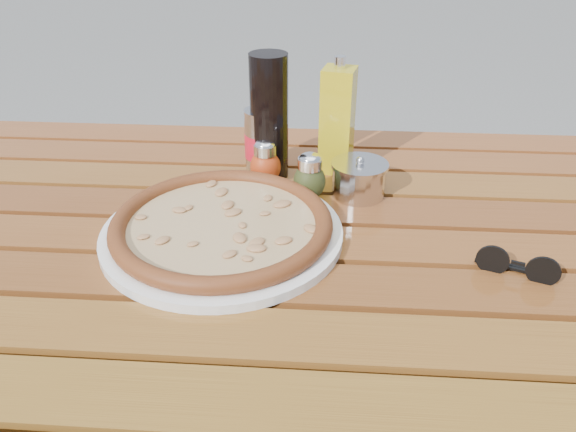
# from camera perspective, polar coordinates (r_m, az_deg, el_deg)

# --- Properties ---
(table) EXTENTS (1.40, 0.90, 0.75)m
(table) POSITION_cam_1_polar(r_m,az_deg,el_deg) (0.88, -0.09, -6.62)
(table) COLOR #361F0C
(table) RESTS_ON ground
(plate) EXTENTS (0.47, 0.47, 0.01)m
(plate) POSITION_cam_1_polar(r_m,az_deg,el_deg) (0.85, -6.67, -1.71)
(plate) COLOR white
(plate) RESTS_ON table
(pizza) EXTENTS (0.42, 0.42, 0.03)m
(pizza) POSITION_cam_1_polar(r_m,az_deg,el_deg) (0.84, -6.74, -0.79)
(pizza) COLOR beige
(pizza) RESTS_ON plate
(pepper_shaker) EXTENTS (0.07, 0.07, 0.08)m
(pepper_shaker) POSITION_cam_1_polar(r_m,az_deg,el_deg) (0.99, -2.31, 5.48)
(pepper_shaker) COLOR #C34016
(pepper_shaker) RESTS_ON table
(oregano_shaker) EXTENTS (0.06, 0.06, 0.08)m
(oregano_shaker) POSITION_cam_1_polar(r_m,az_deg,el_deg) (0.94, 2.21, 4.00)
(oregano_shaker) COLOR #3B431B
(oregano_shaker) RESTS_ON table
(dark_bottle) EXTENTS (0.07, 0.07, 0.22)m
(dark_bottle) POSITION_cam_1_polar(r_m,az_deg,el_deg) (0.99, -1.92, 9.98)
(dark_bottle) COLOR black
(dark_bottle) RESTS_ON table
(soda_can) EXTENTS (0.09, 0.09, 0.12)m
(soda_can) POSITION_cam_1_polar(r_m,az_deg,el_deg) (1.01, -2.53, 7.44)
(soda_can) COLOR silver
(soda_can) RESTS_ON table
(olive_oil_cruet) EXTENTS (0.07, 0.07, 0.21)m
(olive_oil_cruet) POSITION_cam_1_polar(r_m,az_deg,el_deg) (1.01, 5.04, 9.65)
(olive_oil_cruet) COLOR gold
(olive_oil_cruet) RESTS_ON table
(parmesan_tin) EXTENTS (0.13, 0.13, 0.07)m
(parmesan_tin) POSITION_cam_1_polar(r_m,az_deg,el_deg) (0.95, 7.22, 3.79)
(parmesan_tin) COLOR silver
(parmesan_tin) RESTS_ON table
(sunglasses) EXTENTS (0.11, 0.05, 0.04)m
(sunglasses) POSITION_cam_1_polar(r_m,az_deg,el_deg) (0.81, 22.27, -4.73)
(sunglasses) COLOR black
(sunglasses) RESTS_ON table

